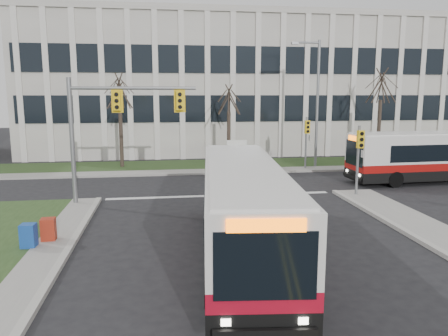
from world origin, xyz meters
The scene contains 16 objects.
ground centered at (0.00, 0.00, 0.00)m, with size 120.00×120.00×0.00m, color black.
sidewalk_cross centered at (5.00, 15.20, 0.07)m, with size 44.00×1.60×0.14m, color #9E9B93.
building_lawn centered at (5.00, 18.00, 0.06)m, with size 44.00×5.00×0.12m, color #29401B.
office_building centered at (5.00, 30.00, 6.00)m, with size 40.00×16.00×12.00m, color beige.
mast_arm_signal centered at (-5.62, 7.16, 4.26)m, with size 6.11×0.38×6.20m.
signal_pole_near centered at (7.20, 6.90, 2.50)m, with size 0.34×0.39×3.80m.
signal_pole_far centered at (7.20, 15.40, 2.50)m, with size 0.34×0.39×3.80m.
streetlight centered at (8.03, 16.20, 5.19)m, with size 2.15×0.25×9.20m.
directory_sign centered at (2.50, 17.50, 1.17)m, with size 1.50×0.12×2.00m.
tree_left centered at (-6.00, 18.00, 5.51)m, with size 1.80×1.80×7.70m.
tree_mid centered at (2.00, 18.20, 4.88)m, with size 1.80×1.80×6.82m.
tree_right centered at (14.00, 18.00, 5.91)m, with size 1.80×1.80×8.25m.
bus_main centered at (-0.35, -0.59, 1.53)m, with size 2.48×11.46×3.06m, color silver, non-canonical shape.
bus_cross centered at (14.01, 10.16, 1.51)m, with size 2.46×11.35×3.03m, color silver, non-canonical shape.
newspaper_box_blue centered at (-7.69, 0.90, 0.47)m, with size 0.50×0.45×0.95m, color #164298.
newspaper_box_red centered at (-7.18, 1.54, 0.47)m, with size 0.50×0.45×0.95m, color maroon.
Camera 1 is at (-2.93, -14.55, 5.44)m, focal length 35.00 mm.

